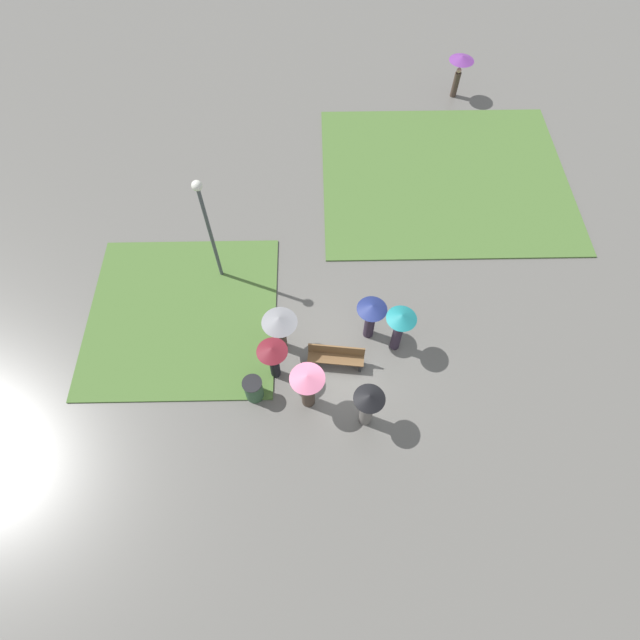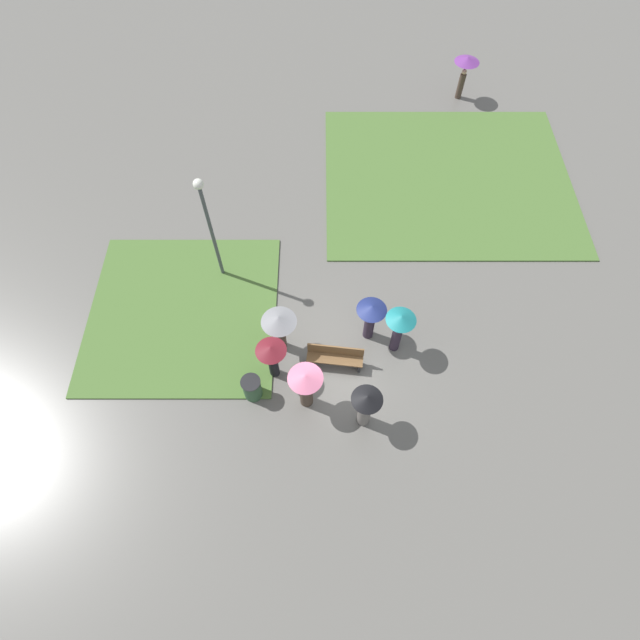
% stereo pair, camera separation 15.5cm
% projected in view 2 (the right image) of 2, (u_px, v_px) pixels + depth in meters
% --- Properties ---
extents(ground_plane, '(90.00, 90.00, 0.00)m').
position_uv_depth(ground_plane, '(347.00, 359.00, 16.21)').
color(ground_plane, '#66635E').
extents(lawn_patch_near, '(6.38, 6.36, 0.06)m').
position_uv_depth(lawn_patch_near, '(183.00, 312.00, 17.12)').
color(lawn_patch_near, '#4C7033').
rests_on(lawn_patch_near, ground_plane).
extents(lawn_patch_far, '(9.98, 8.49, 0.06)m').
position_uv_depth(lawn_patch_far, '(448.00, 179.00, 20.43)').
color(lawn_patch_far, '#4C7033').
rests_on(lawn_patch_far, ground_plane).
extents(park_bench, '(1.82, 0.63, 0.90)m').
position_uv_depth(park_bench, '(335.00, 356.00, 15.75)').
color(park_bench, brown).
rests_on(park_bench, ground_plane).
extents(lamp_post, '(0.32, 0.32, 4.46)m').
position_uv_depth(lamp_post, '(208.00, 218.00, 15.55)').
color(lamp_post, '#474C51').
rests_on(lamp_post, ground_plane).
extents(trash_bin, '(0.61, 0.61, 0.94)m').
position_uv_depth(trash_bin, '(252.00, 388.00, 15.19)').
color(trash_bin, '#335638').
rests_on(trash_bin, ground_plane).
extents(crowd_person_teal, '(0.94, 0.94, 1.95)m').
position_uv_depth(crowd_person_teal, '(400.00, 327.00, 15.30)').
color(crowd_person_teal, '#2D2333').
rests_on(crowd_person_teal, ground_plane).
extents(crowd_person_grey, '(1.11, 1.11, 1.83)m').
position_uv_depth(crowd_person_grey, '(280.00, 324.00, 15.27)').
color(crowd_person_grey, '#47382D').
rests_on(crowd_person_grey, ground_plane).
extents(crowd_person_pink, '(1.03, 1.03, 1.90)m').
position_uv_depth(crowd_person_pink, '(306.00, 385.00, 14.43)').
color(crowd_person_pink, '#47382D').
rests_on(crowd_person_pink, ground_plane).
extents(crowd_person_maroon, '(0.94, 0.94, 1.75)m').
position_uv_depth(crowd_person_maroon, '(272.00, 355.00, 14.90)').
color(crowd_person_maroon, black).
rests_on(crowd_person_maroon, ground_plane).
extents(crowd_person_black, '(0.90, 0.90, 1.87)m').
position_uv_depth(crowd_person_black, '(366.00, 406.00, 14.14)').
color(crowd_person_black, slate).
rests_on(crowd_person_black, ground_plane).
extents(crowd_person_navy, '(0.95, 0.95, 1.76)m').
position_uv_depth(crowd_person_navy, '(371.00, 316.00, 15.65)').
color(crowd_person_navy, '#2D2333').
rests_on(crowd_person_navy, ground_plane).
extents(lone_walker_far_path, '(1.10, 1.10, 1.93)m').
position_uv_depth(lone_walker_far_path, '(466.00, 67.00, 21.96)').
color(lone_walker_far_path, '#47382D').
rests_on(lone_walker_far_path, ground_plane).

